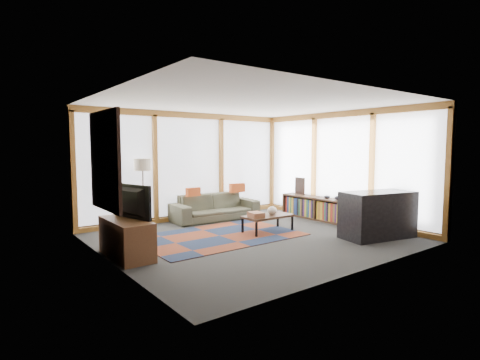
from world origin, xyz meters
TOP-DOWN VIEW (x-y plane):
  - ground at (0.00, 0.00)m, footprint 5.50×5.50m
  - room_envelope at (0.49, 0.56)m, footprint 5.52×5.02m
  - rug at (-0.47, 0.46)m, footprint 3.11×2.00m
  - sofa at (0.41, 1.95)m, footprint 2.18×0.96m
  - pillow_left at (-0.19, 1.96)m, footprint 0.37×0.13m
  - pillow_right at (1.09, 1.96)m, footprint 0.42×0.18m
  - floor_lamp at (-1.30, 2.24)m, footprint 0.38×0.38m
  - coffee_table at (0.55, 0.17)m, footprint 1.06×0.53m
  - book_stack at (0.21, 0.13)m, footprint 0.30×0.35m
  - vase at (0.66, 0.15)m, footprint 0.23×0.23m
  - bookshelf at (2.43, 0.41)m, footprint 0.40×2.19m
  - bowl_a at (2.42, -0.17)m, footprint 0.22×0.22m
  - bowl_b at (2.41, 0.16)m, footprint 0.19×0.19m
  - shelf_picture at (2.53, 1.16)m, footprint 0.06×0.33m
  - tv_console at (-2.45, 0.19)m, footprint 0.51×1.22m
  - television at (-2.42, 0.22)m, footprint 0.35×0.97m
  - bar_counter at (1.93, -1.49)m, footprint 1.54×0.96m

SIDE VIEW (x-z plane):
  - ground at x=0.00m, z-range 0.00..0.00m
  - rug at x=-0.47m, z-range 0.00..0.01m
  - coffee_table at x=0.55m, z-range 0.00..0.35m
  - bookshelf at x=2.43m, z-range 0.00..0.55m
  - tv_console at x=-2.45m, z-range 0.00..0.61m
  - sofa at x=0.41m, z-range 0.00..0.62m
  - book_stack at x=0.21m, z-range 0.35..0.46m
  - vase at x=0.66m, z-range 0.35..0.53m
  - bar_counter at x=1.93m, z-range 0.00..0.90m
  - bowl_b at x=2.41m, z-range 0.55..0.62m
  - bowl_a at x=2.42m, z-range 0.55..0.65m
  - pillow_left at x=-0.19m, z-range 0.62..0.82m
  - pillow_right at x=1.09m, z-range 0.62..0.85m
  - floor_lamp at x=-1.30m, z-range 0.00..1.51m
  - shelf_picture at x=2.53m, z-range 0.55..0.98m
  - television at x=-2.42m, z-range 0.61..1.17m
  - room_envelope at x=0.49m, z-range 0.23..2.85m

